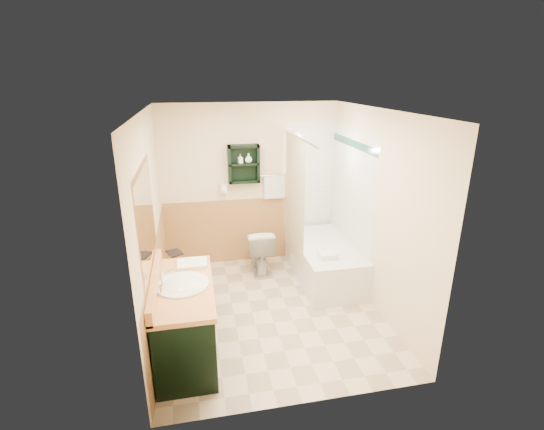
{
  "coord_description": "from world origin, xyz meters",
  "views": [
    {
      "loc": [
        -0.81,
        -4.12,
        2.74
      ],
      "look_at": [
        0.07,
        0.2,
        1.18
      ],
      "focal_mm": 26.0,
      "sensor_mm": 36.0,
      "label": 1
    }
  ],
  "objects_px": {
    "hair_dryer": "(224,188)",
    "vanity_book": "(167,247)",
    "bathtub": "(325,261)",
    "soap_bottle_a": "(240,161)",
    "soap_bottle_b": "(249,159)",
    "wall_shelf": "(244,164)",
    "toilet": "(259,250)",
    "vanity": "(185,320)"
  },
  "relations": [
    {
      "from": "wall_shelf",
      "to": "vanity",
      "type": "xyz_separation_m",
      "value": [
        -0.89,
        -2.02,
        -1.15
      ]
    },
    {
      "from": "bathtub",
      "to": "vanity_book",
      "type": "relative_size",
      "value": 7.48
    },
    {
      "from": "hair_dryer",
      "to": "vanity_book",
      "type": "bearing_deg",
      "value": -119.97
    },
    {
      "from": "hair_dryer",
      "to": "vanity",
      "type": "distance_m",
      "value": 2.28
    },
    {
      "from": "wall_shelf",
      "to": "soap_bottle_b",
      "type": "xyz_separation_m",
      "value": [
        0.07,
        -0.01,
        0.07
      ]
    },
    {
      "from": "vanity_book",
      "to": "soap_bottle_a",
      "type": "xyz_separation_m",
      "value": [
        1.01,
        1.29,
        0.69
      ]
    },
    {
      "from": "toilet",
      "to": "soap_bottle_b",
      "type": "xyz_separation_m",
      "value": [
        -0.08,
        0.33,
        1.28
      ]
    },
    {
      "from": "toilet",
      "to": "wall_shelf",
      "type": "bearing_deg",
      "value": -64.5
    },
    {
      "from": "soap_bottle_b",
      "to": "wall_shelf",
      "type": "bearing_deg",
      "value": 175.87
    },
    {
      "from": "soap_bottle_a",
      "to": "soap_bottle_b",
      "type": "xyz_separation_m",
      "value": [
        0.12,
        0.0,
        0.02
      ]
    },
    {
      "from": "bathtub",
      "to": "vanity_book",
      "type": "height_order",
      "value": "vanity_book"
    },
    {
      "from": "toilet",
      "to": "soap_bottle_a",
      "type": "relative_size",
      "value": 5.27
    },
    {
      "from": "wall_shelf",
      "to": "toilet",
      "type": "distance_m",
      "value": 1.27
    },
    {
      "from": "vanity",
      "to": "soap_bottle_a",
      "type": "distance_m",
      "value": 2.49
    },
    {
      "from": "soap_bottle_a",
      "to": "soap_bottle_b",
      "type": "distance_m",
      "value": 0.12
    },
    {
      "from": "bathtub",
      "to": "soap_bottle_a",
      "type": "distance_m",
      "value": 1.86
    },
    {
      "from": "hair_dryer",
      "to": "soap_bottle_b",
      "type": "height_order",
      "value": "soap_bottle_b"
    },
    {
      "from": "soap_bottle_b",
      "to": "toilet",
      "type": "bearing_deg",
      "value": -76.02
    },
    {
      "from": "hair_dryer",
      "to": "vanity_book",
      "type": "height_order",
      "value": "hair_dryer"
    },
    {
      "from": "vanity",
      "to": "bathtub",
      "type": "xyz_separation_m",
      "value": [
        1.92,
        1.28,
        -0.14
      ]
    },
    {
      "from": "wall_shelf",
      "to": "hair_dryer",
      "type": "relative_size",
      "value": 2.29
    },
    {
      "from": "vanity_book",
      "to": "soap_bottle_a",
      "type": "height_order",
      "value": "soap_bottle_a"
    },
    {
      "from": "wall_shelf",
      "to": "vanity",
      "type": "height_order",
      "value": "wall_shelf"
    },
    {
      "from": "vanity",
      "to": "toilet",
      "type": "distance_m",
      "value": 1.99
    },
    {
      "from": "soap_bottle_a",
      "to": "soap_bottle_b",
      "type": "bearing_deg",
      "value": 0.0
    },
    {
      "from": "vanity",
      "to": "soap_bottle_a",
      "type": "bearing_deg",
      "value": 67.23
    },
    {
      "from": "vanity",
      "to": "soap_bottle_b",
      "type": "height_order",
      "value": "soap_bottle_b"
    },
    {
      "from": "bathtub",
      "to": "soap_bottle_b",
      "type": "height_order",
      "value": "soap_bottle_b"
    },
    {
      "from": "hair_dryer",
      "to": "toilet",
      "type": "distance_m",
      "value": 1.04
    },
    {
      "from": "hair_dryer",
      "to": "vanity",
      "type": "height_order",
      "value": "hair_dryer"
    },
    {
      "from": "vanity_book",
      "to": "soap_bottle_b",
      "type": "height_order",
      "value": "soap_bottle_b"
    },
    {
      "from": "bathtub",
      "to": "soap_bottle_a",
      "type": "xyz_separation_m",
      "value": [
        -1.07,
        0.74,
        1.33
      ]
    },
    {
      "from": "bathtub",
      "to": "soap_bottle_a",
      "type": "bearing_deg",
      "value": 145.31
    },
    {
      "from": "bathtub",
      "to": "vanity_book",
      "type": "distance_m",
      "value": 2.25
    },
    {
      "from": "wall_shelf",
      "to": "toilet",
      "type": "height_order",
      "value": "wall_shelf"
    },
    {
      "from": "vanity_book",
      "to": "soap_bottle_b",
      "type": "xyz_separation_m",
      "value": [
        1.13,
        1.29,
        0.71
      ]
    },
    {
      "from": "hair_dryer",
      "to": "bathtub",
      "type": "bearing_deg",
      "value": -30.25
    },
    {
      "from": "vanity",
      "to": "toilet",
      "type": "xyz_separation_m",
      "value": [
        1.05,
        1.69,
        -0.07
      ]
    },
    {
      "from": "vanity",
      "to": "wall_shelf",
      "type": "bearing_deg",
      "value": 66.13
    },
    {
      "from": "bathtub",
      "to": "vanity_book",
      "type": "bearing_deg",
      "value": -165.34
    },
    {
      "from": "hair_dryer",
      "to": "wall_shelf",
      "type": "bearing_deg",
      "value": -4.76
    },
    {
      "from": "wall_shelf",
      "to": "toilet",
      "type": "bearing_deg",
      "value": -65.57
    }
  ]
}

